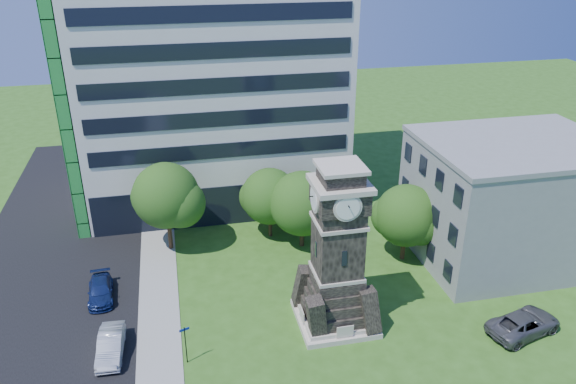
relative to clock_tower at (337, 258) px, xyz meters
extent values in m
plane|color=#2E5718|center=(-3.00, -2.00, -5.28)|extent=(160.00, 160.00, 0.00)
cube|color=gray|center=(-12.50, 3.00, -5.25)|extent=(3.00, 70.00, 0.06)
cube|color=black|center=(-21.00, 3.00, -5.27)|extent=(14.00, 80.00, 0.02)
cube|color=beige|center=(0.00, 0.00, -5.08)|extent=(5.40, 5.40, 0.40)
cube|color=beige|center=(0.00, 0.00, -4.73)|extent=(4.80, 4.80, 0.30)
cube|color=black|center=(0.00, 0.00, 1.92)|extent=(3.00, 3.00, 6.40)
cube|color=beige|center=(0.00, 0.00, -1.08)|extent=(3.25, 3.25, 0.25)
cube|color=beige|center=(0.00, 0.00, 2.92)|extent=(3.25, 3.25, 0.25)
cube|color=black|center=(0.00, -1.52, 0.92)|extent=(0.35, 0.08, 1.10)
cube|color=black|center=(0.00, 0.00, 4.72)|extent=(3.30, 3.30, 1.60)
cube|color=beige|center=(0.00, 0.00, 5.62)|extent=(3.70, 3.70, 0.35)
cylinder|color=white|center=(0.00, -1.77, 4.72)|extent=(1.56, 0.06, 1.56)
cylinder|color=white|center=(-1.77, 0.00, 4.72)|extent=(0.06, 1.56, 1.56)
cube|color=black|center=(0.00, 0.00, 6.22)|extent=(2.60, 2.60, 0.90)
cube|color=beige|center=(0.00, 0.00, 6.82)|extent=(3.00, 3.00, 0.25)
cube|color=silver|center=(-6.00, 24.00, 8.72)|extent=(25.00, 15.00, 28.00)
cube|color=black|center=(-6.00, 16.80, -3.28)|extent=(24.50, 0.80, 4.00)
cube|color=gray|center=(17.00, 6.00, -0.28)|extent=(15.00, 12.00, 10.00)
cube|color=gray|center=(17.00, 6.00, 4.92)|extent=(15.20, 12.20, 0.40)
imported|color=#B5B9BE|center=(-15.61, -0.27, -4.54)|extent=(1.75, 4.53, 1.47)
imported|color=#122051|center=(-16.82, 6.51, -4.63)|extent=(2.10, 4.58, 1.30)
imported|color=#4E4F53|center=(12.59, -4.09, -4.51)|extent=(6.05, 3.96, 1.55)
cube|color=black|center=(-1.93, -0.51, -4.91)|extent=(0.06, 0.47, 0.73)
cube|color=black|center=(-0.15, -0.51, -4.91)|extent=(0.06, 0.47, 0.73)
cube|color=black|center=(-1.04, -0.51, -4.81)|extent=(1.88, 0.50, 0.04)
cube|color=black|center=(-1.04, -0.28, -4.52)|extent=(1.88, 0.04, 0.42)
cylinder|color=black|center=(-10.71, -2.15, -3.86)|extent=(0.07, 0.07, 2.84)
cube|color=navy|center=(-10.71, -2.15, -2.61)|extent=(0.68, 0.05, 0.17)
cylinder|color=#332114|center=(-11.35, 12.94, -3.76)|extent=(0.38, 0.38, 3.04)
sphere|color=#1D5A1A|center=(-11.35, 12.94, -0.05)|extent=(5.74, 5.74, 5.74)
sphere|color=#1D5A1A|center=(-10.20, 12.37, -0.64)|extent=(4.30, 4.30, 4.30)
sphere|color=#1D5A1A|center=(-12.36, 13.66, -0.39)|extent=(4.02, 4.02, 4.02)
cylinder|color=#332114|center=(-2.26, 13.31, -4.10)|extent=(0.33, 0.33, 2.36)
sphere|color=#2D5C1B|center=(-2.26, 13.31, -1.21)|extent=(5.15, 5.15, 5.15)
sphere|color=#2D5C1B|center=(-1.23, 12.80, -1.67)|extent=(3.86, 3.86, 3.86)
sphere|color=#2D5C1B|center=(-3.16, 13.96, -1.48)|extent=(3.60, 3.60, 3.60)
cylinder|color=#332114|center=(0.19, 10.99, -4.06)|extent=(0.40, 0.40, 2.44)
sphere|color=#235E1C|center=(0.19, 10.99, -1.07)|extent=(5.74, 5.74, 5.74)
sphere|color=#235E1C|center=(1.33, 10.41, -1.55)|extent=(4.30, 4.30, 4.30)
sphere|color=#235E1C|center=(-0.82, 11.70, -1.34)|extent=(4.02, 4.02, 4.02)
cylinder|color=#332114|center=(8.17, 6.98, -4.07)|extent=(0.39, 0.39, 2.43)
sphere|color=#1C5D1B|center=(8.17, 6.98, -1.10)|extent=(5.26, 5.26, 5.26)
sphere|color=#1C5D1B|center=(9.22, 6.46, -1.57)|extent=(3.95, 3.95, 3.95)
sphere|color=#1C5D1B|center=(7.25, 7.64, -1.37)|extent=(3.69, 3.69, 3.69)
camera|label=1|loc=(-10.31, -31.61, 20.46)|focal=35.00mm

